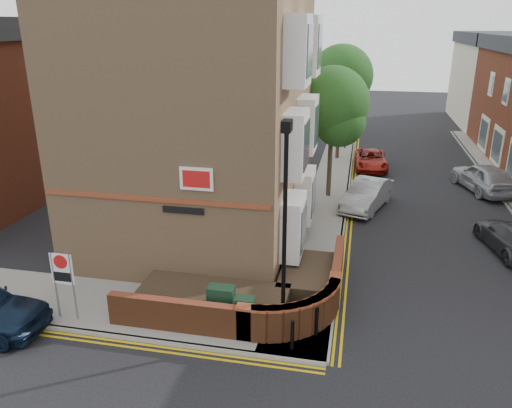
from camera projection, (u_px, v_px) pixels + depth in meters
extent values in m
plane|color=black|center=(220.00, 352.00, 14.10)|extent=(120.00, 120.00, 0.00)
cube|color=gray|center=(128.00, 308.00, 16.14)|extent=(13.00, 3.00, 0.12)
cube|color=gray|center=(331.00, 185.00, 28.39)|extent=(2.00, 32.00, 0.12)
cube|color=gray|center=(106.00, 335.00, 14.76)|extent=(13.00, 0.15, 0.12)
cube|color=gray|center=(348.00, 186.00, 28.20)|extent=(0.15, 32.00, 0.12)
cube|color=gold|center=(102.00, 341.00, 14.55)|extent=(13.00, 0.28, 0.01)
cube|color=gold|center=(353.00, 187.00, 28.17)|extent=(0.28, 32.00, 0.01)
cube|color=#A88059|center=(199.00, 105.00, 20.11)|extent=(8.00, 10.00, 11.00)
cube|color=brown|center=(154.00, 199.00, 16.28)|extent=(7.80, 0.06, 0.15)
cube|color=white|center=(196.00, 179.00, 15.70)|extent=(1.10, 0.05, 0.75)
cube|color=black|center=(183.00, 210.00, 16.17)|extent=(1.40, 0.04, 0.22)
cylinder|color=black|center=(284.00, 239.00, 13.82)|extent=(0.12, 0.12, 6.00)
cylinder|color=black|center=(283.00, 319.00, 14.71)|extent=(0.20, 0.20, 0.80)
cube|color=black|center=(287.00, 126.00, 12.74)|extent=(0.25, 0.50, 0.30)
cube|color=#16311D|center=(221.00, 304.00, 15.10)|extent=(0.80, 0.45, 1.20)
cube|color=#16311D|center=(245.00, 314.00, 14.69)|extent=(0.55, 0.40, 1.10)
cylinder|color=black|center=(292.00, 335.00, 13.88)|extent=(0.11, 0.11, 0.90)
cylinder|color=black|center=(317.00, 322.00, 14.50)|extent=(0.11, 0.11, 0.90)
cylinder|color=slate|center=(56.00, 286.00, 15.17)|extent=(0.06, 0.06, 2.20)
cylinder|color=slate|center=(73.00, 288.00, 15.06)|extent=(0.06, 0.06, 2.20)
cube|color=white|center=(62.00, 269.00, 14.91)|extent=(0.72, 0.04, 1.00)
cylinder|color=red|center=(60.00, 262.00, 14.80)|extent=(0.44, 0.02, 0.44)
cube|color=beige|center=(489.00, 84.00, 44.99)|extent=(5.00, 12.00, 7.00)
cube|color=#23262A|center=(496.00, 38.00, 43.62)|extent=(5.40, 12.40, 1.00)
cylinder|color=#382B1E|center=(330.00, 153.00, 25.75)|extent=(0.24, 0.24, 4.55)
sphere|color=#274E1A|center=(333.00, 103.00, 24.86)|extent=(3.64, 3.64, 3.64)
sphere|color=#274E1A|center=(340.00, 121.00, 24.80)|extent=(2.60, 2.60, 2.60)
sphere|color=#274E1A|center=(327.00, 110.00, 25.45)|extent=(2.86, 2.86, 2.86)
cylinder|color=#382B1E|center=(339.00, 121.00, 33.02)|extent=(0.24, 0.24, 5.04)
sphere|color=#274E1A|center=(341.00, 76.00, 32.04)|extent=(4.03, 4.03, 4.03)
sphere|color=#274E1A|center=(347.00, 92.00, 32.00)|extent=(2.88, 2.88, 2.88)
sphere|color=#274E1A|center=(337.00, 83.00, 32.64)|extent=(3.17, 3.17, 3.17)
cylinder|color=#382B1E|center=(344.00, 105.00, 40.42)|extent=(0.24, 0.24, 4.76)
sphere|color=#274E1A|center=(346.00, 70.00, 39.49)|extent=(3.81, 3.81, 3.81)
sphere|color=#274E1A|center=(351.00, 82.00, 39.44)|extent=(2.72, 2.72, 2.72)
sphere|color=#274E1A|center=(342.00, 76.00, 40.08)|extent=(2.99, 2.99, 2.99)
cylinder|color=black|center=(346.00, 126.00, 36.02)|extent=(0.10, 0.10, 3.20)
imported|color=black|center=(348.00, 97.00, 35.30)|extent=(0.20, 0.16, 1.00)
imported|color=#96999D|center=(367.00, 195.00, 24.77)|extent=(2.76, 4.55, 1.42)
imported|color=#9D1A11|center=(371.00, 160.00, 31.58)|extent=(2.17, 4.29, 1.16)
imported|color=#9FA1A6|center=(484.00, 177.00, 27.27)|extent=(3.13, 4.98, 1.58)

